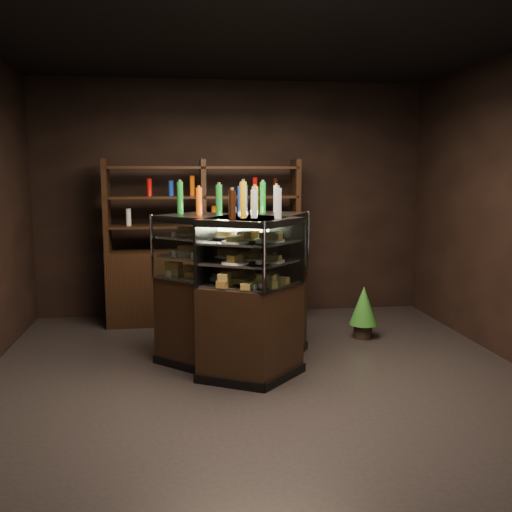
# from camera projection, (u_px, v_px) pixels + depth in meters

# --- Properties ---
(ground) EXTENTS (5.00, 5.00, 0.00)m
(ground) POSITION_uv_depth(u_px,v_px,m) (260.00, 378.00, 5.15)
(ground) COLOR black
(ground) RESTS_ON ground
(room_shell) EXTENTS (5.02, 5.02, 3.01)m
(room_shell) POSITION_uv_depth(u_px,v_px,m) (260.00, 161.00, 4.87)
(room_shell) COLOR black
(room_shell) RESTS_ON ground
(display_case) EXTENTS (1.61, 1.49, 1.46)m
(display_case) POSITION_uv_depth(u_px,v_px,m) (242.00, 317.00, 5.42)
(display_case) COLOR black
(display_case) RESTS_ON ground
(food_display) EXTENTS (1.17, 1.15, 0.45)m
(food_display) POSITION_uv_depth(u_px,v_px,m) (242.00, 251.00, 5.32)
(food_display) COLOR gold
(food_display) RESTS_ON display_case
(bottles_top) EXTENTS (1.00, 1.01, 0.30)m
(bottles_top) POSITION_uv_depth(u_px,v_px,m) (241.00, 200.00, 5.26)
(bottles_top) COLOR silver
(bottles_top) RESTS_ON display_case
(potted_conifer) EXTENTS (0.31, 0.31, 0.67)m
(potted_conifer) POSITION_uv_depth(u_px,v_px,m) (364.00, 305.00, 6.36)
(potted_conifer) COLOR black
(potted_conifer) RESTS_ON ground
(back_shelving) EXTENTS (2.34, 0.44, 2.00)m
(back_shelving) POSITION_uv_depth(u_px,v_px,m) (204.00, 274.00, 7.02)
(back_shelving) COLOR black
(back_shelving) RESTS_ON ground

